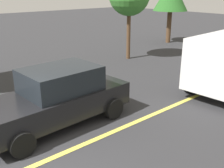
{
  "coord_description": "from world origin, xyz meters",
  "views": [
    {
      "loc": [
        -1.51,
        -5.09,
        3.81
      ],
      "look_at": [
        2.71,
        -0.18,
        1.52
      ],
      "focal_mm": 43.57,
      "sensor_mm": 36.0,
      "label": 1
    }
  ],
  "objects": [
    {
      "name": "lane_marking_centre",
      "position": [
        3.0,
        0.0,
        0.01
      ],
      "size": [
        28.0,
        0.16,
        0.01
      ],
      "primitive_type": "cube",
      "color": "#E0D14C"
    },
    {
      "name": "car_black_approaching",
      "position": [
        2.03,
        1.47,
        0.84
      ],
      "size": [
        4.46,
        2.12,
        1.69
      ],
      "color": "black",
      "rests_on": "ground_plane"
    }
  ]
}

